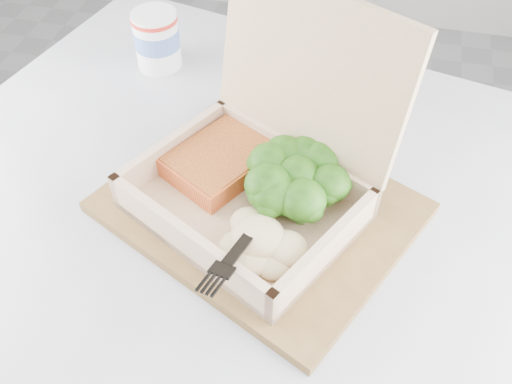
% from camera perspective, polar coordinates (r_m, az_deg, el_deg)
% --- Properties ---
extents(cafe_table, '(0.98, 0.98, 0.74)m').
position_cam_1_polar(cafe_table, '(0.78, -3.11, -13.14)').
color(cafe_table, black).
rests_on(cafe_table, floor).
extents(serving_tray, '(0.39, 0.36, 0.01)m').
position_cam_1_polar(serving_tray, '(0.64, 0.35, -1.53)').
color(serving_tray, brown).
rests_on(serving_tray, cafe_table).
extents(takeout_container, '(0.30, 0.29, 0.22)m').
position_cam_1_polar(takeout_container, '(0.61, 0.99, 3.20)').
color(takeout_container, tan).
rests_on(takeout_container, serving_tray).
extents(salmon_fillet, '(0.13, 0.14, 0.02)m').
position_cam_1_polar(salmon_fillet, '(0.65, -3.52, 3.16)').
color(salmon_fillet, orange).
rests_on(salmon_fillet, takeout_container).
extents(broccoli_pile, '(0.12, 0.12, 0.04)m').
position_cam_1_polar(broccoli_pile, '(0.62, 4.13, 1.03)').
color(broccoli_pile, '#35761A').
rests_on(broccoli_pile, takeout_container).
extents(mashed_potatoes, '(0.09, 0.08, 0.03)m').
position_cam_1_polar(mashed_potatoes, '(0.57, 0.18, -4.54)').
color(mashed_potatoes, '#C6B780').
rests_on(mashed_potatoes, takeout_container).
extents(plastic_fork, '(0.04, 0.15, 0.03)m').
position_cam_1_polar(plastic_fork, '(0.57, 0.20, -2.86)').
color(plastic_fork, black).
rests_on(plastic_fork, mashed_potatoes).
extents(paper_cup, '(0.07, 0.07, 0.08)m').
position_cam_1_polar(paper_cup, '(0.85, -9.89, 14.92)').
color(paper_cup, silver).
rests_on(paper_cup, cafe_table).
extents(receipt, '(0.09, 0.15, 0.00)m').
position_cam_1_polar(receipt, '(0.75, 7.18, 5.82)').
color(receipt, white).
rests_on(receipt, cafe_table).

